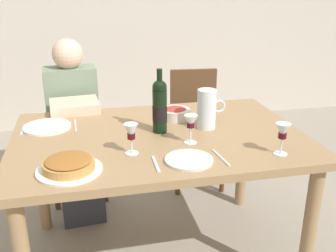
{
  "coord_description": "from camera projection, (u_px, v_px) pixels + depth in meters",
  "views": [
    {
      "loc": [
        -0.37,
        -1.85,
        1.52
      ],
      "look_at": [
        0.04,
        -0.04,
        0.82
      ],
      "focal_mm": 41.71,
      "sensor_mm": 36.0,
      "label": 1
    }
  ],
  "objects": [
    {
      "name": "dining_table",
      "position": [
        159.0,
        151.0,
        2.06
      ],
      "size": [
        1.5,
        1.0,
        0.76
      ],
      "color": "#9E7A51",
      "rests_on": "ground"
    },
    {
      "name": "wine_bottle",
      "position": [
        160.0,
        106.0,
        2.02
      ],
      "size": [
        0.08,
        0.08,
        0.34
      ],
      "color": "black",
      "rests_on": "dining_table"
    },
    {
      "name": "water_pitcher",
      "position": [
        207.0,
        111.0,
        2.09
      ],
      "size": [
        0.16,
        0.1,
        0.21
      ],
      "color": "silver",
      "rests_on": "dining_table"
    },
    {
      "name": "baked_tart",
      "position": [
        69.0,
        165.0,
        1.64
      ],
      "size": [
        0.28,
        0.28,
        0.06
      ],
      "color": "white",
      "rests_on": "dining_table"
    },
    {
      "name": "salad_bowl",
      "position": [
        175.0,
        113.0,
        2.25
      ],
      "size": [
        0.17,
        0.17,
        0.07
      ],
      "color": "silver",
      "rests_on": "dining_table"
    },
    {
      "name": "wine_glass_left_diner",
      "position": [
        191.0,
        123.0,
        1.89
      ],
      "size": [
        0.07,
        0.07,
        0.14
      ],
      "color": "silver",
      "rests_on": "dining_table"
    },
    {
      "name": "wine_glass_right_diner",
      "position": [
        283.0,
        133.0,
        1.77
      ],
      "size": [
        0.07,
        0.07,
        0.15
      ],
      "color": "silver",
      "rests_on": "dining_table"
    },
    {
      "name": "wine_glass_centre",
      "position": [
        131.0,
        133.0,
        1.78
      ],
      "size": [
        0.07,
        0.07,
        0.15
      ],
      "color": "silver",
      "rests_on": "dining_table"
    },
    {
      "name": "dinner_plate_left_setting",
      "position": [
        47.0,
        127.0,
        2.12
      ],
      "size": [
        0.26,
        0.26,
        0.01
      ],
      "primitive_type": "cylinder",
      "color": "white",
      "rests_on": "dining_table"
    },
    {
      "name": "dinner_plate_right_setting",
      "position": [
        189.0,
        160.0,
        1.73
      ],
      "size": [
        0.22,
        0.22,
        0.01
      ],
      "primitive_type": "cylinder",
      "color": "silver",
      "rests_on": "dining_table"
    },
    {
      "name": "fork_left_setting",
      "position": [
        23.0,
        129.0,
        2.09
      ],
      "size": [
        0.02,
        0.16,
        0.0
      ],
      "primitive_type": "cube",
      "rotation": [
        0.0,
        0.0,
        1.55
      ],
      "color": "silver",
      "rests_on": "dining_table"
    },
    {
      "name": "knife_left_setting",
      "position": [
        75.0,
        125.0,
        2.15
      ],
      "size": [
        0.01,
        0.18,
        0.0
      ],
      "primitive_type": "cube",
      "rotation": [
        0.0,
        0.0,
        1.59
      ],
      "color": "silver",
      "rests_on": "dining_table"
    },
    {
      "name": "knife_right_setting",
      "position": [
        221.0,
        157.0,
        1.77
      ],
      "size": [
        0.03,
        0.18,
        0.0
      ],
      "primitive_type": "cube",
      "rotation": [
        0.0,
        0.0,
        1.66
      ],
      "color": "silver",
      "rests_on": "dining_table"
    },
    {
      "name": "spoon_right_setting",
      "position": [
        156.0,
        164.0,
        1.7
      ],
      "size": [
        0.02,
        0.16,
        0.0
      ],
      "primitive_type": "cube",
      "rotation": [
        0.0,
        0.0,
        1.55
      ],
      "color": "silver",
      "rests_on": "dining_table"
    },
    {
      "name": "chair_left",
      "position": [
        74.0,
        128.0,
        2.85
      ],
      "size": [
        0.43,
        0.43,
        0.87
      ],
      "rotation": [
        0.0,
        0.0,
        3.22
      ],
      "color": "brown",
      "rests_on": "ground"
    },
    {
      "name": "diner_left",
      "position": [
        75.0,
        124.0,
        2.59
      ],
      "size": [
        0.36,
        0.52,
        1.16
      ],
      "rotation": [
        0.0,
        0.0,
        3.22
      ],
      "color": "gray",
      "rests_on": "ground"
    },
    {
      "name": "chair_right",
      "position": [
        195.0,
        120.0,
        3.01
      ],
      "size": [
        0.44,
        0.44,
        0.87
      ],
      "rotation": [
        0.0,
        0.0,
        3.04
      ],
      "color": "brown",
      "rests_on": "ground"
    }
  ]
}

